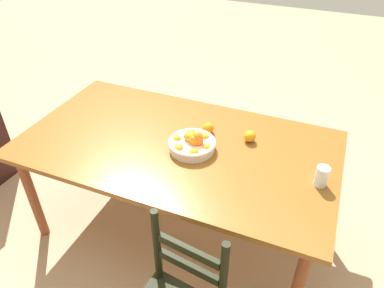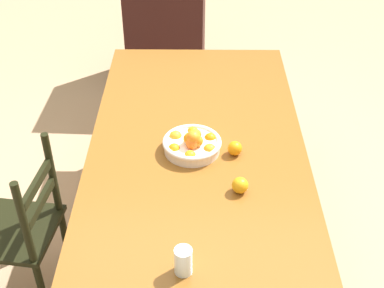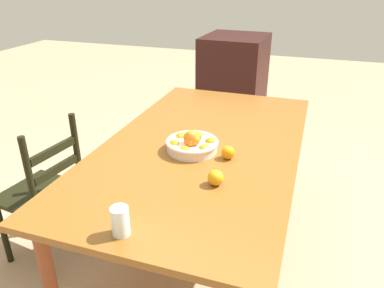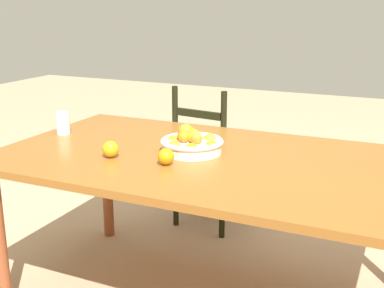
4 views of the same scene
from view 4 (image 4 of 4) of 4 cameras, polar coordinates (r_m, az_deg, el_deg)
The scene contains 6 objects.
dining_table at distance 2.21m, azimuth 2.32°, elevation -3.21°, with size 1.92×1.06×0.74m.
chair_near_window at distance 3.16m, azimuth 1.99°, elevation -1.86°, with size 0.45×0.45×0.91m.
fruit_bowl at distance 2.24m, azimuth -0.09°, elevation 0.14°, with size 0.29×0.29×0.13m.
orange_loose_0 at distance 2.08m, azimuth -3.01°, elevation -1.46°, with size 0.07×0.07×0.07m, color orange.
orange_loose_1 at distance 2.20m, azimuth -9.33°, elevation -0.60°, with size 0.07×0.07×0.07m, color orange.
drinking_glass at distance 2.64m, azimuth -14.59°, elevation 2.34°, with size 0.07×0.07×0.12m, color silver.
Camera 4 is at (0.78, -1.94, 1.40)m, focal length 46.49 mm.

